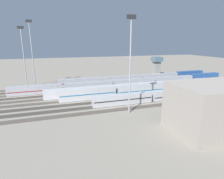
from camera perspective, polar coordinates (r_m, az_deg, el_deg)
name	(u,v)px	position (r m, az deg, el deg)	size (l,w,h in m)	color
ground_plane	(125,92)	(85.55, 4.15, -0.92)	(400.00, 400.00, 0.00)	gray
track_bed_0	(112,83)	(103.79, 0.05, 1.94)	(140.00, 2.80, 0.12)	#4C443D
track_bed_1	(115,85)	(99.16, 0.94, 1.33)	(140.00, 2.80, 0.12)	#3D3833
track_bed_2	(118,87)	(94.58, 1.90, 0.67)	(140.00, 2.80, 0.12)	#4C443D
track_bed_3	(122,90)	(90.03, 2.97, -0.07)	(140.00, 2.80, 0.12)	#3D3833
track_bed_4	(125,92)	(85.54, 4.15, -0.88)	(140.00, 2.80, 0.12)	#4C443D
track_bed_5	(130,95)	(81.10, 5.46, -1.78)	(140.00, 2.80, 0.12)	#4C443D
track_bed_6	(134,99)	(76.74, 6.92, -2.79)	(140.00, 2.80, 0.12)	#3D3833
track_bed_7	(140,102)	(72.46, 8.56, -3.91)	(140.00, 2.80, 0.12)	#3D3833
track_bed_8	(146,106)	(68.27, 10.41, -5.17)	(140.00, 2.80, 0.12)	#4C443D
train_on_track_2	(131,83)	(96.60, 5.77, 2.11)	(114.80, 3.06, 4.40)	#285193
train_on_track_7	(173,94)	(79.36, 18.28, -1.32)	(66.40, 3.06, 4.40)	black
train_on_track_0	(139,78)	(109.43, 8.31, 3.53)	(90.60, 3.06, 4.40)	#285193
train_on_track_5	(142,89)	(82.84, 9.21, 0.27)	(71.40, 3.06, 5.00)	silver
train_on_track_4	(125,88)	(85.03, 4.17, 0.39)	(71.40, 3.00, 3.80)	silver
light_mast_0	(31,47)	(99.08, -23.64, 11.97)	(2.80, 0.70, 32.73)	#9EA0A5
light_mast_1	(130,54)	(57.56, 5.73, 10.76)	(2.80, 0.70, 30.45)	#9EA0A5
light_mast_2	(23,50)	(100.94, -25.79, 10.90)	(2.80, 0.70, 29.92)	#9EA0A5
control_tower	(157,65)	(129.30, 13.60, 7.42)	(6.00, 6.00, 12.81)	gray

